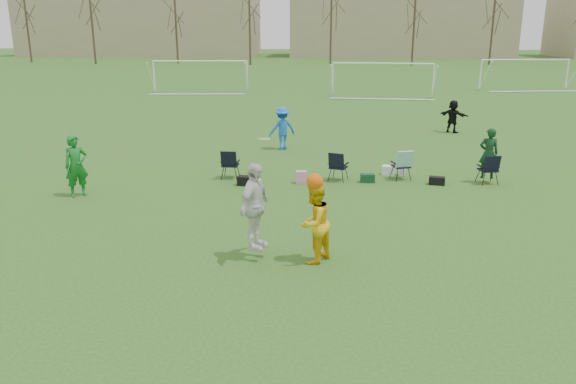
# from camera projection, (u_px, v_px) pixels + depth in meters

# --- Properties ---
(ground) EXTENTS (260.00, 260.00, 0.00)m
(ground) POSITION_uv_depth(u_px,v_px,m) (311.00, 283.00, 11.09)
(ground) COLOR #27531A
(ground) RESTS_ON ground
(fielder_green_near) EXTENTS (0.80, 0.77, 1.85)m
(fielder_green_near) POSITION_uv_depth(u_px,v_px,m) (76.00, 166.00, 16.64)
(fielder_green_near) COLOR #136D22
(fielder_green_near) RESTS_ON ground
(fielder_blue) EXTENTS (1.31, 1.11, 1.76)m
(fielder_blue) POSITION_uv_depth(u_px,v_px,m) (282.00, 128.00, 23.19)
(fielder_blue) COLOR blue
(fielder_blue) RESTS_ON ground
(fielder_black) EXTENTS (1.42, 1.27, 1.56)m
(fielder_black) POSITION_uv_depth(u_px,v_px,m) (453.00, 116.00, 26.97)
(fielder_black) COLOR black
(fielder_black) RESTS_ON ground
(center_contest) EXTENTS (2.19, 1.21, 2.69)m
(center_contest) POSITION_uv_depth(u_px,v_px,m) (285.00, 214.00, 11.93)
(center_contest) COLOR silver
(center_contest) RESTS_ON ground
(sideline_setup) EXTENTS (9.10, 2.07, 1.80)m
(sideline_setup) POSITION_uv_depth(u_px,v_px,m) (386.00, 165.00, 18.43)
(sideline_setup) COLOR #0E3519
(sideline_setup) RESTS_ON ground
(goal_left) EXTENTS (7.39, 0.76, 2.46)m
(goal_left) POSITION_uv_depth(u_px,v_px,m) (200.00, 67.00, 43.83)
(goal_left) COLOR white
(goal_left) RESTS_ON ground
(goal_mid) EXTENTS (7.40, 0.63, 2.46)m
(goal_mid) POSITION_uv_depth(u_px,v_px,m) (383.00, 70.00, 40.88)
(goal_mid) COLOR white
(goal_mid) RESTS_ON ground
(goal_right) EXTENTS (7.35, 1.14, 2.46)m
(goal_right) POSITION_uv_depth(u_px,v_px,m) (525.00, 66.00, 45.73)
(goal_right) COLOR white
(goal_right) RESTS_ON ground
(tree_line) EXTENTS (110.28, 3.28, 11.40)m
(tree_line) POSITION_uv_depth(u_px,v_px,m) (333.00, 27.00, 76.48)
(tree_line) COLOR #382B21
(tree_line) RESTS_ON ground
(building_row) EXTENTS (126.00, 16.00, 13.00)m
(building_row) POSITION_uv_depth(u_px,v_px,m) (369.00, 22.00, 100.78)
(building_row) COLOR tan
(building_row) RESTS_ON ground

